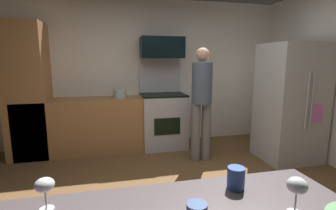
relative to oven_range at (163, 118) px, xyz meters
The scene contains 11 objects.
wall_back 0.90m from the oven_range, 125.20° to the left, with size 5.20×0.12×2.60m, color silver.
lower_cabinet_run 1.16m from the oven_range, behind, with size 2.40×0.60×0.90m, color #A67243.
cabinet_column 2.22m from the oven_range, behind, with size 0.60×0.60×2.10m, color #A67243.
oven_range is the anchor object (origin of this frame).
microwave 1.23m from the oven_range, 90.00° to the left, with size 0.74×0.38×0.36m, color black.
refrigerator 2.07m from the oven_range, 29.43° to the right, with size 0.82×0.76×1.77m.
person_cook 0.98m from the oven_range, 60.45° to the right, with size 0.31×0.30×1.71m.
wine_glass_mid 3.48m from the oven_range, 92.68° to the right, with size 0.08×0.08×0.16m.
wine_glass_far 3.43m from the oven_range, 109.83° to the right, with size 0.08×0.08×0.14m.
mug_tea 3.24m from the oven_range, 95.28° to the right, with size 0.08×0.08×0.11m, color #2F4F94.
stock_pot 0.87m from the oven_range, behind, with size 0.22×0.22×0.14m, color #B3BFC5.
Camera 1 is at (-0.61, -2.25, 1.51)m, focal length 26.51 mm.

